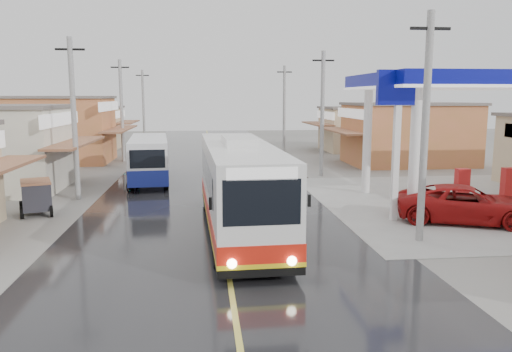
% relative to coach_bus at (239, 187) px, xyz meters
% --- Properties ---
extents(ground, '(120.00, 120.00, 0.00)m').
position_rel_coach_bus_xyz_m(ground, '(-0.66, -1.99, -1.76)').
color(ground, slate).
rests_on(ground, ground).
extents(road, '(12.00, 90.00, 0.02)m').
position_rel_coach_bus_xyz_m(road, '(-0.66, 13.01, -1.75)').
color(road, black).
rests_on(road, ground).
extents(centre_line, '(0.15, 90.00, 0.01)m').
position_rel_coach_bus_xyz_m(centre_line, '(-0.66, 13.01, -1.74)').
color(centre_line, '#D8CC4C').
rests_on(centre_line, road).
extents(shopfronts_left, '(11.00, 44.00, 5.20)m').
position_rel_coach_bus_xyz_m(shopfronts_left, '(-13.66, 16.01, -1.76)').
color(shopfronts_left, tan).
rests_on(shopfronts_left, ground).
extents(shopfronts_right, '(11.00, 44.00, 4.80)m').
position_rel_coach_bus_xyz_m(shopfronts_right, '(14.34, 10.01, -1.76)').
color(shopfronts_right, '#BBB6A4').
rests_on(shopfronts_right, ground).
extents(utility_poles_left, '(1.60, 50.00, 8.00)m').
position_rel_coach_bus_xyz_m(utility_poles_left, '(-7.66, 14.01, -1.76)').
color(utility_poles_left, gray).
rests_on(utility_poles_left, ground).
extents(utility_poles_right, '(1.60, 36.00, 8.00)m').
position_rel_coach_bus_xyz_m(utility_poles_right, '(6.34, 13.01, -1.76)').
color(utility_poles_right, gray).
rests_on(utility_poles_right, ground).
extents(coach_bus, '(2.97, 11.75, 3.64)m').
position_rel_coach_bus_xyz_m(coach_bus, '(0.00, 0.00, 0.00)').
color(coach_bus, silver).
rests_on(coach_bus, road).
extents(second_bus, '(2.84, 8.21, 2.67)m').
position_rel_coach_bus_xyz_m(second_bus, '(-4.58, 11.90, -0.32)').
color(second_bus, silver).
rests_on(second_bus, road).
extents(jeepney, '(6.07, 4.39, 1.53)m').
position_rel_coach_bus_xyz_m(jeepney, '(9.40, 0.39, -0.99)').
color(jeepney, '#A11010').
rests_on(jeepney, ground).
extents(cyclist, '(1.08, 2.00, 2.05)m').
position_rel_coach_bus_xyz_m(cyclist, '(-5.20, 9.16, -1.09)').
color(cyclist, black).
rests_on(cyclist, ground).
extents(tricycle_near, '(1.87, 2.13, 1.51)m').
position_rel_coach_bus_xyz_m(tricycle_near, '(-8.66, 3.77, -0.89)').
color(tricycle_near, '#26262D').
rests_on(tricycle_near, ground).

